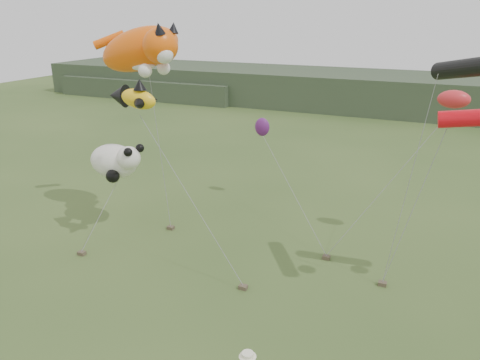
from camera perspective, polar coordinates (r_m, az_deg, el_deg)
name	(u,v)px	position (r m, az deg, el deg)	size (l,w,h in m)	color
ground	(206,341)	(17.01, -4.16, -18.97)	(120.00, 120.00, 0.00)	#385123
headland	(359,92)	(57.79, 14.33, 10.41)	(90.00, 13.00, 4.00)	#2D3D28
sandbag_anchors	(235,260)	(21.46, -0.55, -9.70)	(13.50, 4.49, 0.17)	brown
cat_kite	(144,49)	(23.57, -11.66, 15.33)	(5.76, 3.08, 3.07)	#FF5D0A
fish_kite	(131,97)	(20.84, -13.17, 9.82)	(2.68, 1.76, 1.38)	yellow
panda_kite	(116,161)	(24.52, -14.87, 2.25)	(3.09, 2.00, 1.92)	white
misc_kites	(367,112)	(23.96, 15.25, 8.03)	(10.92, 2.96, 3.57)	red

